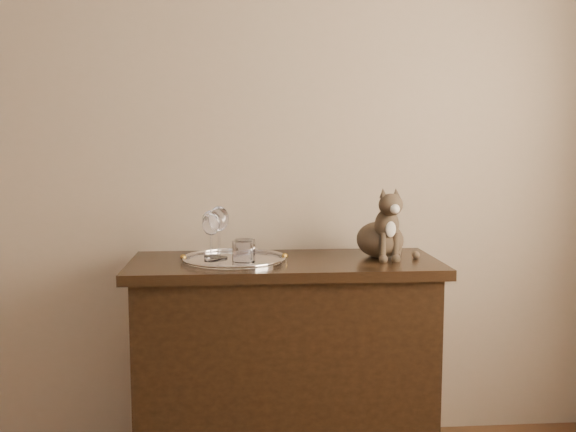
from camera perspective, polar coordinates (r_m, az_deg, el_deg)
The scene contains 9 objects.
wall_back at distance 2.79m, azimuth -13.26°, elevation 7.29°, with size 4.00×0.10×2.70m, color tan.
sideboard at distance 2.61m, azimuth -0.29°, elevation -13.16°, with size 1.20×0.50×0.85m, color black, non-canonical shape.
tray at distance 2.48m, azimuth -4.78°, elevation -3.94°, with size 0.40×0.40×0.01m, color silver.
wine_glass_a at distance 2.54m, azimuth -6.87°, elevation -1.55°, with size 0.07×0.07×0.18m, color silver, non-canonical shape.
wine_glass_c at distance 2.47m, azimuth -6.84°, elevation -1.83°, with size 0.07×0.07×0.18m, color white, non-canonical shape.
wine_glass_d at distance 2.49m, azimuth -6.16°, elevation -1.46°, with size 0.08×0.08×0.20m, color silver, non-canonical shape.
tumbler_a at distance 2.42m, azimuth -3.84°, elevation -3.10°, with size 0.08×0.08×0.09m, color white.
tumbler_b at distance 2.39m, azimuth -4.09°, elevation -3.26°, with size 0.07×0.07×0.08m, color silver.
cat at distance 2.58m, azimuth 8.20°, elevation -0.52°, with size 0.28×0.26×0.28m, color brown, non-canonical shape.
Camera 1 is at (0.42, -0.51, 1.31)m, focal length 40.00 mm.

